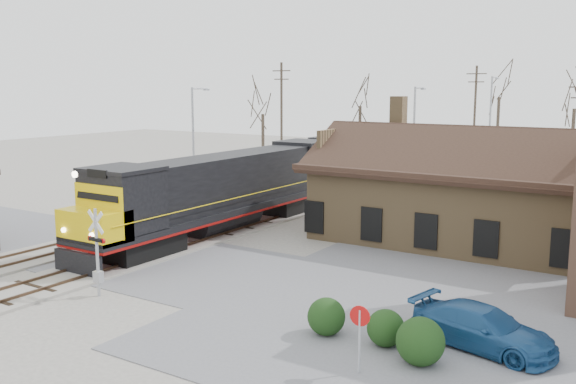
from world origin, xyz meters
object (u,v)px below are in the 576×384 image
(locomotive_trailing, at_px, (376,157))
(parked_car, at_px, (483,328))
(locomotive_lead, at_px, (217,192))
(depot, at_px, (453,198))

(locomotive_trailing, height_order, parked_car, locomotive_trailing)
(locomotive_lead, distance_m, locomotive_trailing, 21.55)
(locomotive_lead, xyz_separation_m, parked_car, (17.74, -8.24, -1.78))
(depot, relative_size, locomotive_lead, 0.71)
(locomotive_lead, height_order, locomotive_trailing, locomotive_lead)
(locomotive_trailing, xyz_separation_m, parked_car, (17.74, -29.79, -1.78))
(depot, bearing_deg, parked_car, -67.70)
(depot, distance_m, locomotive_lead, 13.31)
(locomotive_trailing, bearing_deg, parked_car, -59.23)
(depot, xyz_separation_m, locomotive_trailing, (-11.99, 15.77, 0.08))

